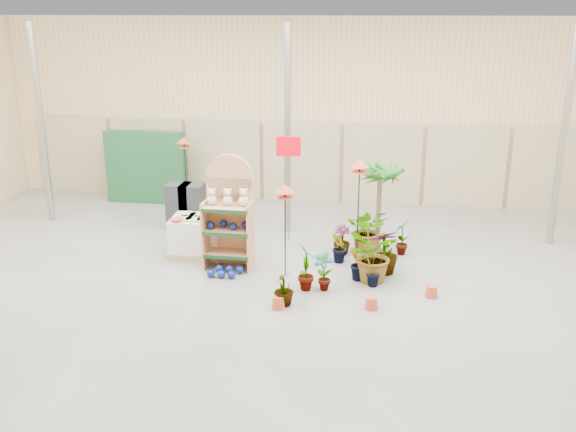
{
  "coord_description": "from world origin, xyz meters",
  "views": [
    {
      "loc": [
        1.91,
        -9.65,
        4.65
      ],
      "look_at": [
        0.3,
        1.5,
        1.0
      ],
      "focal_mm": 40.0,
      "sensor_mm": 36.0,
      "label": 1
    }
  ],
  "objects_px": {
    "display_shelf": "(229,216)",
    "potted_plant_2": "(370,255)",
    "bird_table_front": "(285,191)",
    "pallet_stack": "(197,236)"
  },
  "relations": [
    {
      "from": "bird_table_front",
      "to": "pallet_stack",
      "type": "bearing_deg",
      "value": 158.29
    },
    {
      "from": "display_shelf",
      "to": "potted_plant_2",
      "type": "height_order",
      "value": "display_shelf"
    },
    {
      "from": "pallet_stack",
      "to": "bird_table_front",
      "type": "distance_m",
      "value": 2.34
    },
    {
      "from": "display_shelf",
      "to": "bird_table_front",
      "type": "height_order",
      "value": "display_shelf"
    },
    {
      "from": "display_shelf",
      "to": "potted_plant_2",
      "type": "distance_m",
      "value": 2.71
    },
    {
      "from": "display_shelf",
      "to": "pallet_stack",
      "type": "xyz_separation_m",
      "value": [
        -0.77,
        0.44,
        -0.59
      ]
    },
    {
      "from": "pallet_stack",
      "to": "bird_table_front",
      "type": "relative_size",
      "value": 0.64
    },
    {
      "from": "display_shelf",
      "to": "pallet_stack",
      "type": "bearing_deg",
      "value": 151.27
    },
    {
      "from": "pallet_stack",
      "to": "potted_plant_2",
      "type": "relative_size",
      "value": 1.08
    },
    {
      "from": "bird_table_front",
      "to": "potted_plant_2",
      "type": "distance_m",
      "value": 1.88
    }
  ]
}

